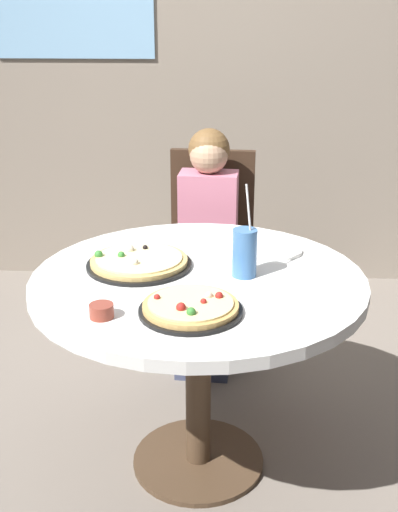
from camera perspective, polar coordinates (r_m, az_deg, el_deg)
ground_plane at (r=2.50m, az=-0.07°, el=-17.77°), size 8.00×8.00×0.00m
wall_with_window at (r=3.79m, az=1.46°, el=19.34°), size 5.20×0.14×2.90m
dining_table at (r=2.16m, az=-0.07°, el=-4.47°), size 1.10×1.10×0.75m
chair_wooden at (r=3.08m, az=1.01°, el=1.37°), size 0.42×0.42×0.95m
diner_child at (r=2.93m, az=0.67°, el=-0.68°), size 0.27×0.42×1.08m
pizza_veggie at (r=1.86m, az=-0.74°, el=-4.58°), size 0.30×0.30×0.05m
pizza_cheese at (r=2.19m, az=-5.37°, el=-0.51°), size 0.36×0.36×0.05m
soda_cup at (r=2.09m, az=4.07°, el=0.31°), size 0.08×0.08×0.31m
sauce_bowl at (r=1.85m, az=-8.64°, el=-4.83°), size 0.07×0.07×0.04m
plate_small at (r=2.33m, az=6.94°, el=0.46°), size 0.18×0.18×0.01m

